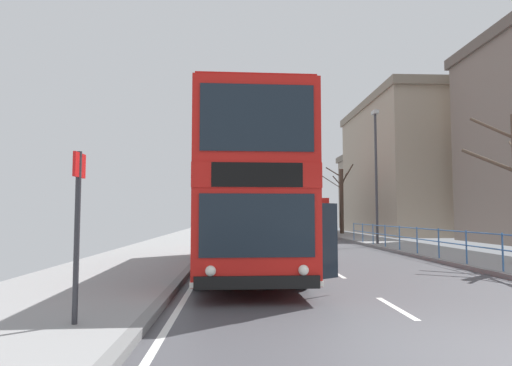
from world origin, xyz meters
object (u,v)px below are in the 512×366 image
(double_decker_bus_main, at_px, (244,194))
(background_building_01, at_px, (411,167))
(bus_stop_sign_near, at_px, (78,216))
(bare_tree_far_00, at_px, (341,198))
(background_bus_far_lane, at_px, (304,216))
(background_building_02, at_px, (405,190))
(street_lamp_far_side, at_px, (376,165))

(double_decker_bus_main, distance_m, background_building_01, 31.60)
(bus_stop_sign_near, xyz_separation_m, bare_tree_far_00, (11.28, 31.12, 1.44))
(background_bus_far_lane, xyz_separation_m, background_building_02, (14.69, 16.08, 3.11))
(background_building_02, bearing_deg, bus_stop_sign_near, -116.10)
(bus_stop_sign_near, xyz_separation_m, background_building_01, (18.42, 33.87, 4.42))
(bare_tree_far_00, bearing_deg, double_decker_bus_main, -109.75)
(street_lamp_far_side, distance_m, background_building_02, 31.05)
(double_decker_bus_main, height_order, background_building_01, background_building_01)
(bus_stop_sign_near, height_order, background_building_02, background_building_02)
(street_lamp_far_side, height_order, background_building_02, background_building_02)
(bus_stop_sign_near, relative_size, background_building_02, 0.17)
(bare_tree_far_00, height_order, background_building_01, background_building_01)
(background_bus_far_lane, xyz_separation_m, street_lamp_far_side, (2.15, -12.33, 2.82))
(bare_tree_far_00, bearing_deg, background_building_01, 21.07)
(double_decker_bus_main, bearing_deg, bare_tree_far_00, 70.25)
(double_decker_bus_main, xyz_separation_m, street_lamp_far_side, (7.48, 10.85, 2.09))
(bus_stop_sign_near, bearing_deg, street_lamp_far_side, 60.41)
(double_decker_bus_main, bearing_deg, background_bus_far_lane, 77.06)
(bare_tree_far_00, distance_m, background_building_01, 8.21)
(background_bus_far_lane, relative_size, background_building_01, 0.59)
(background_bus_far_lane, relative_size, background_building_02, 0.68)
(bus_stop_sign_near, xyz_separation_m, street_lamp_far_side, (10.02, 17.65, 2.74))
(background_building_02, bearing_deg, double_decker_bus_main, -117.02)
(bus_stop_sign_near, bearing_deg, background_bus_far_lane, 75.28)
(bus_stop_sign_near, distance_m, background_building_01, 38.81)
(double_decker_bus_main, relative_size, street_lamp_far_side, 1.41)
(double_decker_bus_main, relative_size, background_building_02, 0.71)
(street_lamp_far_side, relative_size, background_building_01, 0.44)
(double_decker_bus_main, height_order, background_building_02, background_building_02)
(bus_stop_sign_near, height_order, background_building_01, background_building_01)
(street_lamp_far_side, height_order, bare_tree_far_00, street_lamp_far_side)
(bus_stop_sign_near, height_order, bare_tree_far_00, bare_tree_far_00)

